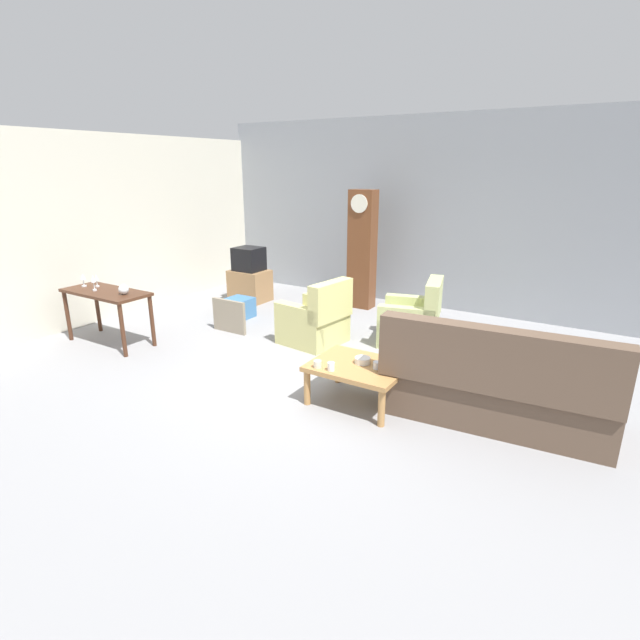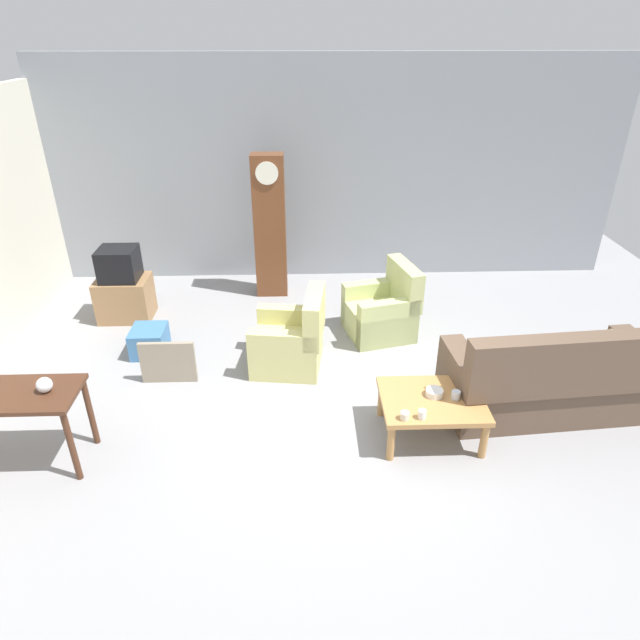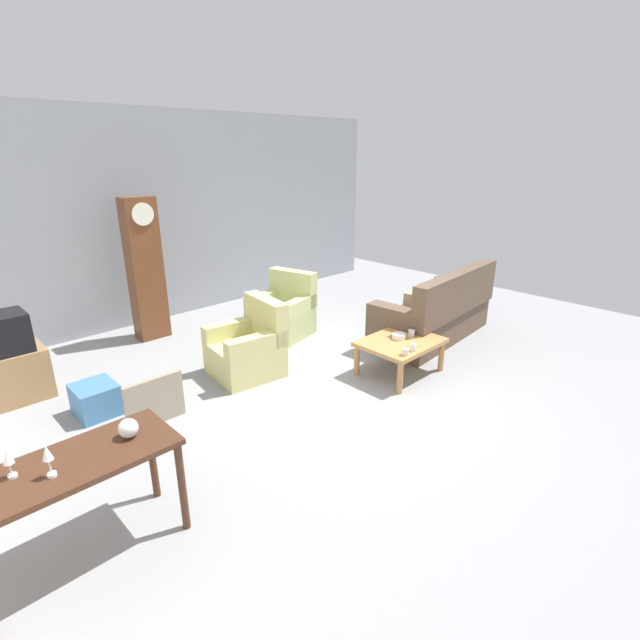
{
  "view_description": "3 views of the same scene",
  "coord_description": "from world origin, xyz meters",
  "px_view_note": "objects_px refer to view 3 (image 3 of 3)",
  "views": [
    {
      "loc": [
        2.78,
        -4.54,
        2.39
      ],
      "look_at": [
        -0.11,
        0.11,
        0.64
      ],
      "focal_mm": 27.15,
      "sensor_mm": 36.0,
      "label": 1
    },
    {
      "loc": [
        -0.52,
        -4.53,
        3.51
      ],
      "look_at": [
        -0.34,
        0.68,
        0.69
      ],
      "focal_mm": 30.82,
      "sensor_mm": 36.0,
      "label": 2
    },
    {
      "loc": [
        -3.7,
        -3.52,
        2.6
      ],
      "look_at": [
        0.23,
        0.54,
        0.56
      ],
      "focal_mm": 26.41,
      "sensor_mm": 36.0,
      "label": 3
    }
  ],
  "objects_px": {
    "console_table_dark": "(73,476)",
    "grandfather_clock": "(145,270)",
    "tv_crt": "(2,333)",
    "framed_picture_leaning": "(155,401)",
    "bowl_white_stacked": "(399,336)",
    "coffee_table_wood": "(400,345)",
    "tv_stand_cabinet": "(13,375)",
    "wine_glass_mid": "(9,461)",
    "cup_white_porcelain": "(413,347)",
    "cup_blue_rimmed": "(412,333)",
    "armchair_olive_far": "(283,315)",
    "cup_cream_tall": "(405,352)",
    "wine_glass_short": "(48,456)",
    "armchair_olive_near": "(248,350)",
    "glass_dome_cloche": "(128,428)",
    "storage_box_blue": "(96,399)",
    "couch_floral": "(435,315)"
  },
  "relations": [
    {
      "from": "console_table_dark",
      "to": "grandfather_clock",
      "type": "distance_m",
      "value": 4.12
    },
    {
      "from": "tv_crt",
      "to": "framed_picture_leaning",
      "type": "distance_m",
      "value": 1.87
    },
    {
      "from": "bowl_white_stacked",
      "to": "grandfather_clock",
      "type": "bearing_deg",
      "value": 117.43
    },
    {
      "from": "coffee_table_wood",
      "to": "tv_stand_cabinet",
      "type": "distance_m",
      "value": 4.39
    },
    {
      "from": "console_table_dark",
      "to": "wine_glass_mid",
      "type": "distance_m",
      "value": 0.38
    },
    {
      "from": "grandfather_clock",
      "to": "bowl_white_stacked",
      "type": "relative_size",
      "value": 12.27
    },
    {
      "from": "tv_stand_cabinet",
      "to": "cup_white_porcelain",
      "type": "relative_size",
      "value": 7.81
    },
    {
      "from": "coffee_table_wood",
      "to": "cup_blue_rimmed",
      "type": "height_order",
      "value": "cup_blue_rimmed"
    },
    {
      "from": "armchair_olive_far",
      "to": "console_table_dark",
      "type": "height_order",
      "value": "armchair_olive_far"
    },
    {
      "from": "cup_cream_tall",
      "to": "wine_glass_short",
      "type": "relative_size",
      "value": 0.37
    },
    {
      "from": "armchair_olive_near",
      "to": "wine_glass_short",
      "type": "xyz_separation_m",
      "value": [
        -2.57,
        -1.6,
        0.59
      ]
    },
    {
      "from": "grandfather_clock",
      "to": "wine_glass_mid",
      "type": "bearing_deg",
      "value": -125.52
    },
    {
      "from": "tv_crt",
      "to": "console_table_dark",
      "type": "bearing_deg",
      "value": -94.33
    },
    {
      "from": "coffee_table_wood",
      "to": "glass_dome_cloche",
      "type": "height_order",
      "value": "glass_dome_cloche"
    },
    {
      "from": "cup_blue_rimmed",
      "to": "cup_cream_tall",
      "type": "bearing_deg",
      "value": -151.15
    },
    {
      "from": "wine_glass_mid",
      "to": "wine_glass_short",
      "type": "xyz_separation_m",
      "value": [
        0.17,
        -0.16,
        0.03
      ]
    },
    {
      "from": "console_table_dark",
      "to": "cup_blue_rimmed",
      "type": "xyz_separation_m",
      "value": [
        4.0,
        0.23,
        -0.18
      ]
    },
    {
      "from": "cup_blue_rimmed",
      "to": "tv_stand_cabinet",
      "type": "bearing_deg",
      "value": 146.01
    },
    {
      "from": "tv_stand_cabinet",
      "to": "wine_glass_short",
      "type": "relative_size",
      "value": 3.12
    },
    {
      "from": "cup_white_porcelain",
      "to": "storage_box_blue",
      "type": "bearing_deg",
      "value": 146.63
    },
    {
      "from": "cup_blue_rimmed",
      "to": "wine_glass_mid",
      "type": "distance_m",
      "value": 4.31
    },
    {
      "from": "couch_floral",
      "to": "grandfather_clock",
      "type": "xyz_separation_m",
      "value": [
        -2.94,
        2.92,
        0.66
      ]
    },
    {
      "from": "glass_dome_cloche",
      "to": "wine_glass_short",
      "type": "height_order",
      "value": "wine_glass_short"
    },
    {
      "from": "armchair_olive_far",
      "to": "glass_dome_cloche",
      "type": "relative_size",
      "value": 7.09
    },
    {
      "from": "storage_box_blue",
      "to": "bowl_white_stacked",
      "type": "xyz_separation_m",
      "value": [
        3.07,
        -1.57,
        0.3
      ]
    },
    {
      "from": "cup_cream_tall",
      "to": "console_table_dark",
      "type": "bearing_deg",
      "value": 179.04
    },
    {
      "from": "armchair_olive_far",
      "to": "coffee_table_wood",
      "type": "height_order",
      "value": "armchair_olive_far"
    },
    {
      "from": "grandfather_clock",
      "to": "wine_glass_mid",
      "type": "xyz_separation_m",
      "value": [
        -2.44,
        -3.41,
        -0.14
      ]
    },
    {
      "from": "glass_dome_cloche",
      "to": "cup_blue_rimmed",
      "type": "bearing_deg",
      "value": 3.54
    },
    {
      "from": "framed_picture_leaning",
      "to": "storage_box_blue",
      "type": "relative_size",
      "value": 1.37
    },
    {
      "from": "coffee_table_wood",
      "to": "wine_glass_short",
      "type": "bearing_deg",
      "value": -175.43
    },
    {
      "from": "framed_picture_leaning",
      "to": "wine_glass_short",
      "type": "distance_m",
      "value": 1.9
    },
    {
      "from": "grandfather_clock",
      "to": "cup_white_porcelain",
      "type": "distance_m",
      "value": 3.88
    },
    {
      "from": "grandfather_clock",
      "to": "cup_cream_tall",
      "type": "relative_size",
      "value": 24.71
    },
    {
      "from": "armchair_olive_near",
      "to": "armchair_olive_far",
      "type": "distance_m",
      "value": 1.35
    },
    {
      "from": "armchair_olive_near",
      "to": "coffee_table_wood",
      "type": "bearing_deg",
      "value": -43.77
    },
    {
      "from": "console_table_dark",
      "to": "wine_glass_mid",
      "type": "relative_size",
      "value": 7.27
    },
    {
      "from": "tv_crt",
      "to": "couch_floral",
      "type": "bearing_deg",
      "value": -24.38
    },
    {
      "from": "armchair_olive_far",
      "to": "grandfather_clock",
      "type": "xyz_separation_m",
      "value": [
        -1.45,
        1.26,
        0.71
      ]
    },
    {
      "from": "armchair_olive_near",
      "to": "coffee_table_wood",
      "type": "height_order",
      "value": "armchair_olive_near"
    },
    {
      "from": "coffee_table_wood",
      "to": "grandfather_clock",
      "type": "bearing_deg",
      "value": 116.74
    },
    {
      "from": "console_table_dark",
      "to": "storage_box_blue",
      "type": "bearing_deg",
      "value": 68.33
    },
    {
      "from": "tv_stand_cabinet",
      "to": "bowl_white_stacked",
      "type": "distance_m",
      "value": 4.39
    },
    {
      "from": "tv_stand_cabinet",
      "to": "cup_cream_tall",
      "type": "xyz_separation_m",
      "value": [
        3.26,
        -2.85,
        0.18
      ]
    },
    {
      "from": "glass_dome_cloche",
      "to": "cup_cream_tall",
      "type": "relative_size",
      "value": 1.65
    },
    {
      "from": "cup_white_porcelain",
      "to": "cup_blue_rimmed",
      "type": "relative_size",
      "value": 1.03
    },
    {
      "from": "armchair_olive_far",
      "to": "tv_stand_cabinet",
      "type": "bearing_deg",
      "value": 170.74
    },
    {
      "from": "armchair_olive_far",
      "to": "wine_glass_short",
      "type": "distance_m",
      "value": 4.42
    },
    {
      "from": "tv_stand_cabinet",
      "to": "wine_glass_short",
      "type": "bearing_deg",
      "value": -96.63
    },
    {
      "from": "grandfather_clock",
      "to": "armchair_olive_near",
      "type": "bearing_deg",
      "value": -81.29
    }
  ]
}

